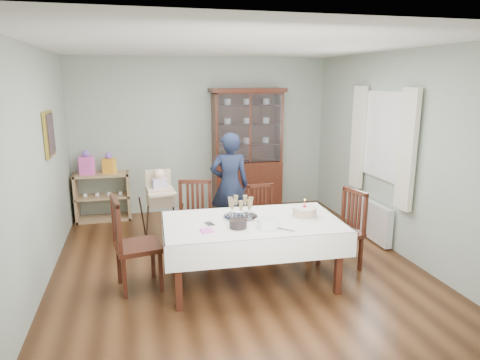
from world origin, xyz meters
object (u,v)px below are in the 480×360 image
object	(u,v)px
china_cabinet	(247,149)
chair_far_right	(263,230)
sideboard	(103,197)
high_chair	(161,215)
gift_bag_orange	(109,164)
chair_end_left	(137,261)
champagne_tray	(241,212)
chair_far_left	(195,236)
birthday_cake	(304,212)
dining_table	(252,252)
gift_bag_pink	(87,164)
chair_end_right	(341,245)
woman	(230,185)

from	to	relation	value
china_cabinet	chair_far_right	xyz separation A→B (m)	(-0.25, -1.83, -0.86)
sideboard	high_chair	distance (m)	1.59
gift_bag_orange	chair_end_left	bearing A→B (deg)	-81.65
sideboard	champagne_tray	distance (m)	3.24
chair_far_left	birthday_cake	world-z (taller)	chair_far_left
chair_far_left	high_chair	world-z (taller)	high_chair
dining_table	birthday_cake	distance (m)	0.76
birthday_cake	gift_bag_pink	size ratio (longest dim) A/B	0.79
sideboard	high_chair	xyz separation A→B (m)	(0.88, -1.32, 0.03)
chair_far_right	chair_end_right	distance (m)	1.14
chair_far_left	chair_far_right	world-z (taller)	chair_far_left
chair_far_right	birthday_cake	size ratio (longest dim) A/B	2.78
china_cabinet	chair_end_left	xyz separation A→B (m)	(-1.97, -2.62, -0.80)
birthday_cake	gift_bag_orange	xyz separation A→B (m)	(-2.30, 2.83, 0.14)
woman	high_chair	size ratio (longest dim) A/B	1.44
high_chair	gift_bag_orange	bearing A→B (deg)	114.08
chair_far_right	chair_end_right	world-z (taller)	chair_end_right
china_cabinet	high_chair	size ratio (longest dim) A/B	1.98
chair_far_left	champagne_tray	xyz separation A→B (m)	(0.44, -0.76, 0.53)
china_cabinet	gift_bag_pink	size ratio (longest dim) A/B	5.40
china_cabinet	champagne_tray	world-z (taller)	china_cabinet
high_chair	champagne_tray	bearing A→B (deg)	-64.80
woman	high_chair	xyz separation A→B (m)	(-1.02, -0.04, -0.36)
woman	gift_bag_pink	size ratio (longest dim) A/B	3.92
dining_table	chair_end_left	xyz separation A→B (m)	(-1.29, 0.20, -0.07)
champagne_tray	chair_far_left	bearing A→B (deg)	120.17
chair_far_right	chair_end_left	size ratio (longest dim) A/B	0.83
chair_end_right	champagne_tray	distance (m)	1.41
sideboard	woman	xyz separation A→B (m)	(1.90, -1.27, 0.39)
high_chair	gift_bag_pink	xyz separation A→B (m)	(-1.09, 1.30, 0.55)
high_chair	champagne_tray	xyz separation A→B (m)	(0.83, -1.39, 0.40)
sideboard	chair_end_right	bearing A→B (deg)	-41.81
dining_table	chair_end_left	distance (m)	1.31
china_cabinet	chair_end_left	world-z (taller)	china_cabinet
high_chair	gift_bag_pink	distance (m)	1.78
champagne_tray	birthday_cake	bearing A→B (deg)	-10.89
chair_end_left	high_chair	world-z (taller)	high_chair
dining_table	chair_far_left	distance (m)	1.04
chair_end_right	gift_bag_pink	world-z (taller)	gift_bag_pink
chair_end_left	chair_end_right	xyz separation A→B (m)	(2.49, -0.05, -0.03)
china_cabinet	champagne_tray	distance (m)	2.82
champagne_tray	dining_table	bearing A→B (deg)	-52.01
birthday_cake	gift_bag_pink	world-z (taller)	gift_bag_pink
chair_far_left	gift_bag_orange	world-z (taller)	gift_bag_orange
chair_far_right	gift_bag_pink	size ratio (longest dim) A/B	2.20
birthday_cake	gift_bag_orange	world-z (taller)	gift_bag_orange
dining_table	gift_bag_orange	bearing A→B (deg)	120.72
chair_end_right	champagne_tray	xyz separation A→B (m)	(-1.30, -0.01, 0.54)
chair_far_right	high_chair	world-z (taller)	high_chair
chair_end_left	chair_far_left	bearing A→B (deg)	-57.41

